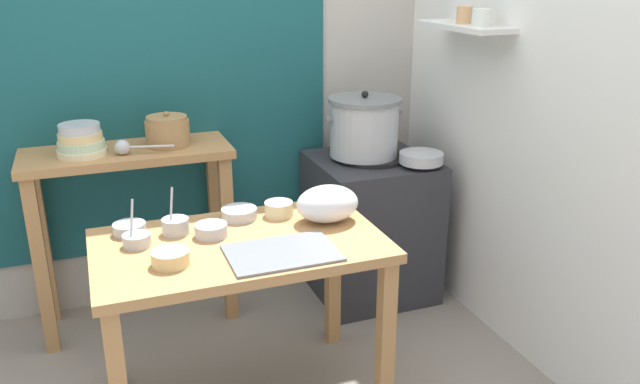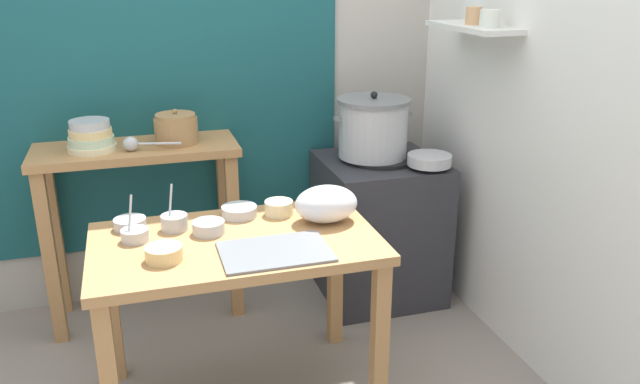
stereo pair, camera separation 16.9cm
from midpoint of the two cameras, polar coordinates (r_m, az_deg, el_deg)
The scene contains 19 objects.
wall_back at distance 3.37m, azimuth -9.49°, elevation 12.33°, with size 4.40×0.12×2.60m.
wall_right at distance 3.01m, azimuth 19.25°, elevation 10.62°, with size 0.30×3.20×2.60m.
prep_table at distance 2.53m, azimuth -5.56°, elevation -6.49°, with size 1.10×0.66×0.72m.
back_shelf_table at distance 3.22m, azimuth -14.38°, elevation 0.20°, with size 0.96×0.40×0.90m.
stove_block at distance 3.46m, azimuth 6.65°, elevation -3.16°, with size 0.60×0.61×0.78m.
steamer_pot at distance 3.29m, azimuth 6.24°, elevation 5.74°, with size 0.42×0.37×0.34m.
clay_pot at distance 3.15m, azimuth -11.24°, elevation 5.56°, with size 0.21×0.21×0.17m.
bowl_stack_enamel at distance 3.12m, azimuth -18.34°, elevation 4.70°, with size 0.22×0.22×0.15m.
ladle at distance 3.06m, azimuth -14.88°, elevation 4.17°, with size 0.26×0.10×0.07m.
serving_tray at distance 2.35m, azimuth -1.99°, elevation -5.37°, with size 0.40×0.28×0.01m, color slate.
plastic_bag at distance 2.61m, azimuth 2.41°, elevation -1.09°, with size 0.26×0.20×0.15m, color white.
wide_pan at distance 3.22m, azimuth 11.23°, elevation 2.83°, with size 0.22×0.22×0.05m, color #B7BABF.
prep_bowl_0 at distance 2.59m, azimuth -11.08°, elevation -2.62°, with size 0.11×0.11×0.18m.
prep_bowl_1 at distance 2.33m, azimuth -11.76°, elevation -5.37°, with size 0.13×0.13×0.05m.
prep_bowl_2 at distance 2.64m, azimuth -14.88°, elevation -2.72°, with size 0.13×0.13×0.04m.
prep_bowl_3 at distance 2.69m, azimuth -5.44°, elevation -1.71°, with size 0.15×0.15×0.04m.
prep_bowl_4 at distance 2.53m, azimuth -8.05°, elevation -3.12°, with size 0.13×0.13×0.05m.
prep_bowl_5 at distance 2.52m, azimuth -14.39°, elevation -3.70°, with size 0.11×0.11×0.18m.
prep_bowl_6 at distance 2.69m, azimuth -1.91°, elevation -1.39°, with size 0.12×0.12×0.06m.
Camera 2 is at (-0.27, -2.24, 1.72)m, focal length 35.82 mm.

